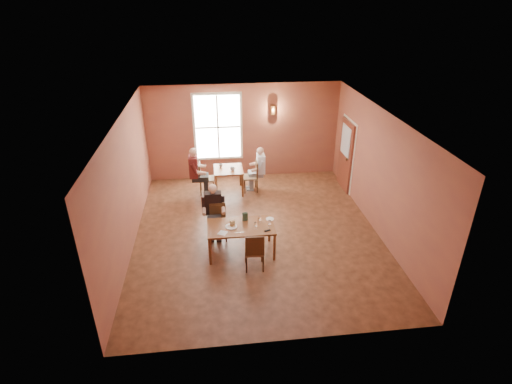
{
  "coord_description": "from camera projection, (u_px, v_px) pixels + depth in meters",
  "views": [
    {
      "loc": [
        -1.02,
        -8.45,
        5.47
      ],
      "look_at": [
        0.0,
        0.2,
        1.05
      ],
      "focal_mm": 28.0,
      "sensor_mm": 36.0,
      "label": 1
    }
  ],
  "objects": [
    {
      "name": "goblet_a",
      "position": [
        260.0,
        219.0,
        9.11
      ],
      "size": [
        0.09,
        0.09,
        0.18
      ],
      "primitive_type": null,
      "rotation": [
        0.0,
        0.0,
        -0.35
      ],
      "color": "white",
      "rests_on": "main_table"
    },
    {
      "name": "cup_a",
      "position": [
        232.0,
        169.0,
        11.65
      ],
      "size": [
        0.16,
        0.16,
        0.1
      ],
      "primitive_type": "imported",
      "rotation": [
        0.0,
        0.0,
        0.3
      ],
      "color": "silver",
      "rests_on": "second_table"
    },
    {
      "name": "cup_b",
      "position": [
        221.0,
        166.0,
        11.87
      ],
      "size": [
        0.13,
        0.13,
        0.1
      ],
      "primitive_type": "imported",
      "rotation": [
        0.0,
        0.0,
        -0.17
      ],
      "color": "white",
      "rests_on": "second_table"
    },
    {
      "name": "menu_stand",
      "position": [
        245.0,
        217.0,
        9.17
      ],
      "size": [
        0.14,
        0.1,
        0.21
      ],
      "primitive_type": "cube",
      "rotation": [
        0.0,
        0.0,
        0.3
      ],
      "color": "#2B4533",
      "rests_on": "main_table"
    },
    {
      "name": "wall_back",
      "position": [
        244.0,
        132.0,
        12.49
      ],
      "size": [
        6.0,
        0.04,
        3.0
      ],
      "primitive_type": "cube",
      "color": "brown",
      "rests_on": "ground"
    },
    {
      "name": "ceiling",
      "position": [
        257.0,
        117.0,
        8.71
      ],
      "size": [
        6.0,
        7.0,
        0.04
      ],
      "primitive_type": "cube",
      "color": "white",
      "rests_on": "wall_back"
    },
    {
      "name": "sandwich",
      "position": [
        232.0,
        223.0,
        9.0
      ],
      "size": [
        0.12,
        0.12,
        0.11
      ],
      "primitive_type": "cube",
      "rotation": [
        0.0,
        0.0,
        0.4
      ],
      "color": "tan",
      "rests_on": "main_table"
    },
    {
      "name": "diner_maroon",
      "position": [
        205.0,
        171.0,
        11.72
      ],
      "size": [
        0.57,
        0.57,
        1.43
      ],
      "primitive_type": null,
      "rotation": [
        0.0,
        0.0,
        -1.57
      ],
      "color": "maroon",
      "rests_on": "ground"
    },
    {
      "name": "second_table",
      "position": [
        229.0,
        180.0,
        11.95
      ],
      "size": [
        0.85,
        0.85,
        0.75
      ],
      "primitive_type": null,
      "color": "brown",
      "rests_on": "ground"
    },
    {
      "name": "plate_food",
      "position": [
        231.0,
        226.0,
        8.96
      ],
      "size": [
        0.29,
        0.29,
        0.03
      ],
      "primitive_type": "cylinder",
      "rotation": [
        0.0,
        0.0,
        0.06
      ],
      "color": "white",
      "rests_on": "main_table"
    },
    {
      "name": "knife",
      "position": [
        239.0,
        233.0,
        8.76
      ],
      "size": [
        0.21,
        0.03,
        0.0
      ],
      "primitive_type": "cube",
      "rotation": [
        0.0,
        0.0,
        0.04
      ],
      "color": "white",
      "rests_on": "main_table"
    },
    {
      "name": "wall_front",
      "position": [
        283.0,
        272.0,
        6.29
      ],
      "size": [
        6.0,
        0.04,
        3.0
      ],
      "primitive_type": "cube",
      "color": "brown",
      "rests_on": "ground"
    },
    {
      "name": "napkin",
      "position": [
        223.0,
        233.0,
        8.74
      ],
      "size": [
        0.24,
        0.24,
        0.01
      ],
      "primitive_type": "cube",
      "rotation": [
        0.0,
        0.0,
        -0.49
      ],
      "color": "white",
      "rests_on": "main_table"
    },
    {
      "name": "ground",
      "position": [
        257.0,
        233.0,
        10.07
      ],
      "size": [
        6.0,
        7.0,
        0.01
      ],
      "primitive_type": "cube",
      "color": "brown",
      "rests_on": "ground"
    },
    {
      "name": "chair_diner_maroon",
      "position": [
        207.0,
        178.0,
        11.83
      ],
      "size": [
        0.42,
        0.42,
        0.96
      ],
      "primitive_type": null,
      "rotation": [
        0.0,
        0.0,
        -1.57
      ],
      "color": "brown",
      "rests_on": "ground"
    },
    {
      "name": "side_plate",
      "position": [
        270.0,
        219.0,
        9.27
      ],
      "size": [
        0.22,
        0.22,
        0.01
      ],
      "primitive_type": "cylinder",
      "rotation": [
        0.0,
        0.0,
        0.18
      ],
      "color": "white",
      "rests_on": "main_table"
    },
    {
      "name": "sunglasses",
      "position": [
        267.0,
        231.0,
        8.82
      ],
      "size": [
        0.14,
        0.09,
        0.02
      ],
      "primitive_type": "cube",
      "rotation": [
        0.0,
        0.0,
        0.35
      ],
      "color": "black",
      "rests_on": "main_table"
    },
    {
      "name": "door",
      "position": [
        345.0,
        155.0,
        11.94
      ],
      "size": [
        0.12,
        1.04,
        2.1
      ],
      "primitive_type": "cube",
      "color": "maroon",
      "rests_on": "ground"
    },
    {
      "name": "goblet_b",
      "position": [
        269.0,
        224.0,
        8.92
      ],
      "size": [
        0.08,
        0.08,
        0.18
      ],
      "primitive_type": null,
      "rotation": [
        0.0,
        0.0,
        -0.16
      ],
      "color": "white",
      "rests_on": "main_table"
    },
    {
      "name": "main_table",
      "position": [
        241.0,
        239.0,
        9.16
      ],
      "size": [
        1.51,
        0.85,
        0.71
      ],
      "primitive_type": null,
      "color": "brown",
      "rests_on": "ground"
    },
    {
      "name": "goblet_c",
      "position": [
        256.0,
        226.0,
        8.86
      ],
      "size": [
        0.08,
        0.08,
        0.18
      ],
      "primitive_type": null,
      "rotation": [
        0.0,
        0.0,
        0.2
      ],
      "color": "white",
      "rests_on": "main_table"
    },
    {
      "name": "wall_sconce",
      "position": [
        273.0,
        110.0,
        12.18
      ],
      "size": [
        0.16,
        0.16,
        0.28
      ],
      "primitive_type": "cylinder",
      "color": "brown",
      "rests_on": "wall_back"
    },
    {
      "name": "chair_empty",
      "position": [
        254.0,
        250.0,
        8.61
      ],
      "size": [
        0.42,
        0.42,
        0.91
      ],
      "primitive_type": null,
      "rotation": [
        0.0,
        0.0,
        -0.05
      ],
      "color": "brown",
      "rests_on": "ground"
    },
    {
      "name": "diner_white",
      "position": [
        251.0,
        171.0,
        11.9
      ],
      "size": [
        0.52,
        0.52,
        1.3
      ],
      "primitive_type": null,
      "rotation": [
        0.0,
        0.0,
        1.57
      ],
      "color": "white",
      "rests_on": "ground"
    },
    {
      "name": "window",
      "position": [
        218.0,
        127.0,
        12.27
      ],
      "size": [
        1.36,
        0.1,
        1.96
      ],
      "primitive_type": "cube",
      "color": "white",
      "rests_on": "wall_back"
    },
    {
      "name": "wall_right",
      "position": [
        379.0,
        173.0,
        9.7
      ],
      "size": [
        0.04,
        7.0,
        3.0
      ],
      "primitive_type": "cube",
      "color": "brown",
      "rests_on": "ground"
    },
    {
      "name": "chair_diner_white",
      "position": [
        250.0,
        176.0,
        11.97
      ],
      "size": [
        0.42,
        0.42,
        0.94
      ],
      "primitive_type": null,
      "rotation": [
        0.0,
        0.0,
        1.57
      ],
      "color": "#593414",
      "rests_on": "ground"
    },
    {
      "name": "wall_left",
      "position": [
        126.0,
        185.0,
        9.07
      ],
      "size": [
        0.04,
        7.0,
        3.0
      ],
      "primitive_type": "cube",
      "color": "brown",
      "rests_on": "ground"
    },
    {
      "name": "chair_diner_main",
      "position": [
        218.0,
        223.0,
        9.65
      ],
      "size": [
        0.39,
        0.39,
        0.89
      ],
      "primitive_type": null,
      "rotation": [
        0.0,
        0.0,
        3.14
      ],
      "color": "#502D1B",
      "rests_on": "ground"
    },
    {
      "name": "diner_main",
      "position": [
        218.0,
        216.0,
        9.53
      ],
      "size": [
        0.52,
        0.52,
        1.31
      ],
      "primitive_type": null,
      "rotation": [
        0.0,
        0.0,
        3.14
      ],
      "color": "black",
      "rests_on": "ground"
    }
  ]
}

